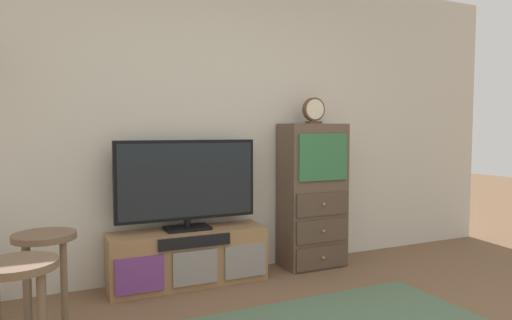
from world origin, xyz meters
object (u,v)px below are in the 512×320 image
desk_clock (314,111)px  bar_stool_near (18,301)px  bar_stool_far (45,264)px  side_cabinet (313,195)px  media_console (189,257)px  television (187,182)px

desk_clock → bar_stool_near: size_ratio=0.34×
bar_stool_near → bar_stool_far: size_ratio=1.01×
side_cabinet → bar_stool_far: bearing=-160.8°
bar_stool_far → desk_clock: bearing=18.9°
bar_stool_near → media_console: bearing=49.6°
television → media_console: bearing=-90.0°
desk_clock → side_cabinet: bearing=75.2°
desk_clock → bar_stool_near: (-2.33, -1.35, -0.92)m
media_console → side_cabinet: bearing=0.5°
side_cabinet → desk_clock: (-0.00, -0.01, 0.78)m
desk_clock → television: bearing=178.6°
television → bar_stool_far: 1.36m
side_cabinet → television: bearing=179.3°
television → desk_clock: 1.33m
media_console → television: television is taller
desk_clock → bar_stool_far: bearing=-161.1°
media_console → television: bearing=90.0°
bar_stool_far → television: bearing=37.1°
bar_stool_near → television: bearing=50.1°
bar_stool_near → bar_stool_far: bar_stool_near is taller
side_cabinet → bar_stool_near: side_cabinet is taller
television → side_cabinet: 1.20m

